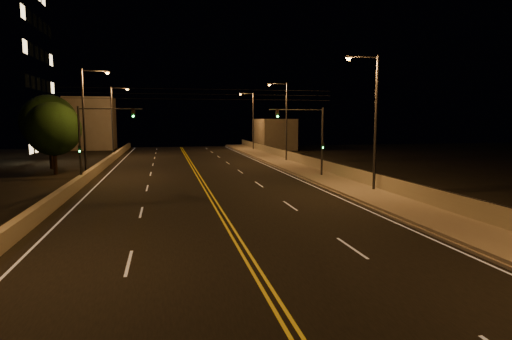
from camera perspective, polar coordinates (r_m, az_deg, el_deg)
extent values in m
cube|color=black|center=(26.41, -5.18, -4.98)|extent=(18.00, 120.00, 0.02)
cube|color=gray|center=(29.65, 16.06, -3.65)|extent=(3.60, 120.00, 0.30)
cube|color=gray|center=(28.84, 12.77, -3.99)|extent=(0.14, 120.00, 0.15)
cube|color=gray|center=(30.35, 18.85, -2.27)|extent=(0.30, 120.00, 1.00)
cube|color=gray|center=(26.99, -26.24, -4.48)|extent=(0.45, 120.00, 0.87)
cube|color=gray|center=(78.27, 2.42, 4.82)|extent=(6.00, 10.00, 5.46)
cube|color=gray|center=(82.90, -21.16, 5.80)|extent=(8.00, 8.00, 9.28)
cylinder|color=black|center=(30.28, 18.89, -1.28)|extent=(0.06, 120.00, 0.06)
cube|color=silver|center=(26.81, -23.83, -5.33)|extent=(0.12, 116.00, 0.00)
cube|color=silver|center=(28.71, 12.17, -4.13)|extent=(0.12, 116.00, 0.00)
cube|color=gold|center=(26.40, -5.50, -4.96)|extent=(0.12, 116.00, 0.00)
cube|color=gold|center=(26.43, -4.85, -4.94)|extent=(0.12, 116.00, 0.00)
cube|color=silver|center=(17.10, -16.61, -11.75)|extent=(0.12, 3.00, 0.00)
cube|color=silver|center=(25.78, -15.06, -5.45)|extent=(0.12, 3.00, 0.00)
cube|color=silver|center=(34.63, -14.31, -2.34)|extent=(0.12, 3.00, 0.00)
cube|color=silver|center=(43.54, -13.87, -0.49)|extent=(0.12, 3.00, 0.00)
cube|color=silver|center=(52.48, -13.58, 0.72)|extent=(0.12, 3.00, 0.00)
cube|color=silver|center=(61.43, -13.37, 1.58)|extent=(0.12, 3.00, 0.00)
cube|color=silver|center=(70.40, -13.21, 2.22)|extent=(0.12, 3.00, 0.00)
cube|color=silver|center=(79.38, -13.10, 2.72)|extent=(0.12, 3.00, 0.00)
cube|color=silver|center=(18.65, 12.63, -10.08)|extent=(0.12, 3.00, 0.00)
cube|color=silver|center=(26.83, 4.57, -4.76)|extent=(0.12, 3.00, 0.00)
cube|color=silver|center=(35.42, 0.40, -1.93)|extent=(0.12, 3.00, 0.00)
cube|color=silver|center=(44.17, -2.12, -0.20)|extent=(0.12, 3.00, 0.00)
cube|color=silver|center=(53.00, -3.80, 0.95)|extent=(0.12, 3.00, 0.00)
cube|color=silver|center=(61.88, -5.01, 1.78)|extent=(0.12, 3.00, 0.00)
cube|color=silver|center=(70.79, -5.91, 2.39)|extent=(0.12, 3.00, 0.00)
cube|color=silver|center=(79.72, -6.61, 2.87)|extent=(0.12, 3.00, 0.00)
cylinder|color=#2D2D33|center=(32.03, 15.66, 5.75)|extent=(0.20, 0.20, 9.89)
cylinder|color=#2D2D33|center=(31.83, 14.14, 14.45)|extent=(2.20, 0.12, 0.12)
cube|color=#2D2D33|center=(31.36, 12.27, 14.48)|extent=(0.50, 0.25, 0.14)
sphere|color=#FF9E2D|center=(31.35, 12.26, 14.30)|extent=(0.28, 0.28, 0.28)
cylinder|color=#2D2D33|center=(53.50, 4.09, 6.29)|extent=(0.20, 0.20, 9.89)
cylinder|color=#2D2D33|center=(53.38, 2.97, 11.44)|extent=(2.20, 0.12, 0.12)
cube|color=#2D2D33|center=(53.10, 1.80, 11.40)|extent=(0.50, 0.25, 0.14)
sphere|color=#FF9E2D|center=(53.09, 1.80, 11.29)|extent=(0.28, 0.28, 0.28)
cylinder|color=#2D2D33|center=(73.27, -0.37, 6.43)|extent=(0.20, 0.20, 9.89)
cylinder|color=#2D2D33|center=(73.18, -1.23, 10.18)|extent=(2.20, 0.12, 0.12)
cube|color=#2D2D33|center=(72.98, -2.09, 10.13)|extent=(0.50, 0.25, 0.14)
sphere|color=#FF9E2D|center=(72.97, -2.09, 10.05)|extent=(0.28, 0.28, 0.28)
cylinder|color=#2D2D33|center=(42.04, -21.96, 5.69)|extent=(0.20, 0.20, 9.89)
cylinder|color=#2D2D33|center=(42.09, -20.74, 12.29)|extent=(2.20, 0.12, 0.12)
cube|color=#2D2D33|center=(41.94, -19.22, 12.27)|extent=(0.50, 0.25, 0.14)
sphere|color=#FF9E2D|center=(41.93, -19.21, 12.13)|extent=(0.28, 0.28, 0.28)
cylinder|color=#2D2D33|center=(63.59, -18.62, 6.02)|extent=(0.20, 0.20, 9.89)
cylinder|color=#2D2D33|center=(63.62, -17.79, 10.38)|extent=(2.20, 0.12, 0.12)
cube|color=#2D2D33|center=(63.52, -16.78, 10.36)|extent=(0.50, 0.25, 0.14)
sphere|color=#FF9E2D|center=(63.51, -16.78, 10.27)|extent=(0.28, 0.28, 0.28)
cylinder|color=#2D2D33|center=(39.52, 8.81, 3.56)|extent=(0.18, 0.18, 6.44)
cylinder|color=#2D2D33|center=(38.65, 5.39, 8.01)|extent=(5.00, 0.10, 0.10)
cube|color=black|center=(38.16, 2.86, 7.53)|extent=(0.28, 0.18, 0.80)
sphere|color=#19FF4C|center=(38.05, 2.90, 7.15)|extent=(0.14, 0.14, 0.14)
cube|color=black|center=(39.39, 8.88, 3.23)|extent=(0.22, 0.14, 0.55)
cylinder|color=#2D2D33|center=(37.54, -22.42, 2.96)|extent=(0.18, 0.18, 6.44)
cylinder|color=#2D2D33|center=(37.12, -18.80, 7.74)|extent=(5.00, 0.10, 0.10)
cube|color=black|center=(36.96, -16.06, 7.30)|extent=(0.28, 0.18, 0.80)
sphere|color=#19FF4C|center=(36.84, -16.06, 6.91)|extent=(0.14, 0.14, 0.14)
cube|color=black|center=(37.41, -22.44, 2.61)|extent=(0.22, 0.14, 0.55)
cylinder|color=black|center=(35.35, -7.18, 9.35)|extent=(22.00, 0.03, 0.03)
cylinder|color=black|center=(35.37, -7.19, 10.00)|extent=(22.00, 0.03, 0.03)
cylinder|color=black|center=(35.40, -7.20, 10.64)|extent=(22.00, 0.03, 0.03)
cylinder|color=black|center=(46.34, -25.20, 0.99)|extent=(0.36, 0.36, 2.47)
sphere|color=black|center=(46.16, -25.40, 4.98)|extent=(5.21, 5.21, 5.21)
cylinder|color=black|center=(51.97, -25.66, 1.72)|extent=(0.36, 0.36, 2.81)
sphere|color=black|center=(51.82, -25.86, 5.76)|extent=(5.93, 5.93, 5.93)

